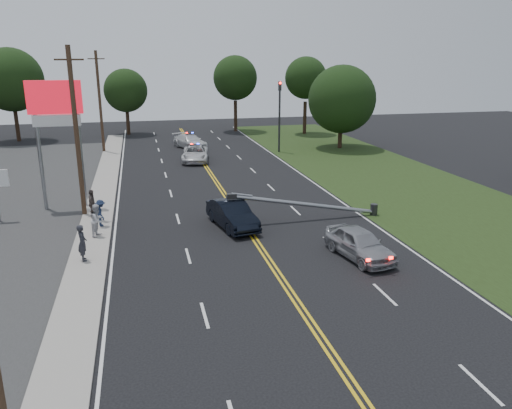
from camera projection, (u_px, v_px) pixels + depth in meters
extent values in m
plane|color=black|center=(284.00, 283.00, 21.42)|extent=(120.00, 120.00, 0.00)
cube|color=gray|center=(96.00, 224.00, 28.88)|extent=(1.80, 70.00, 0.12)
cube|color=black|center=(434.00, 201.00, 33.74)|extent=(12.00, 80.00, 0.01)
cube|color=gold|center=(238.00, 214.00, 30.75)|extent=(0.36, 80.00, 0.00)
cylinder|color=gray|center=(40.00, 155.00, 30.91)|extent=(0.24, 0.24, 7.00)
cylinder|color=gray|center=(81.00, 153.00, 31.44)|extent=(0.24, 0.24, 7.00)
cube|color=#B70C1B|center=(54.00, 97.00, 30.19)|extent=(3.20, 0.35, 2.00)
cube|color=white|center=(57.00, 120.00, 30.58)|extent=(2.80, 0.30, 0.70)
cylinder|color=#2D2D30|center=(279.00, 118.00, 50.27)|extent=(0.20, 0.20, 7.00)
cube|color=#2D2D30|center=(280.00, 86.00, 49.39)|extent=(0.28, 0.28, 0.90)
sphere|color=#FF0C07|center=(280.00, 83.00, 49.16)|extent=(0.22, 0.22, 0.22)
cylinder|color=#2D2D30|center=(374.00, 210.00, 30.58)|extent=(0.44, 0.44, 0.70)
cylinder|color=gray|center=(306.00, 204.00, 29.42)|extent=(8.90, 0.24, 1.80)
cube|color=#2D2D30|center=(232.00, 196.00, 28.22)|extent=(0.55, 0.32, 0.30)
cylinder|color=#382619|center=(77.00, 134.00, 29.17)|extent=(0.28, 0.28, 10.00)
cube|color=#382619|center=(69.00, 60.00, 27.99)|extent=(1.60, 0.10, 0.10)
cylinder|color=#382619|center=(100.00, 103.00, 49.71)|extent=(0.28, 0.28, 10.00)
cube|color=#382619|center=(96.00, 59.00, 48.52)|extent=(1.60, 0.10, 0.10)
cylinder|color=black|center=(17.00, 124.00, 57.29)|extent=(0.44, 0.44, 4.02)
sphere|color=black|center=(11.00, 80.00, 55.90)|extent=(7.07, 7.07, 7.07)
cylinder|color=black|center=(128.00, 122.00, 62.51)|extent=(0.44, 0.44, 3.14)
sphere|color=black|center=(126.00, 91.00, 61.42)|extent=(5.28, 5.28, 5.28)
cylinder|color=black|center=(236.00, 116.00, 65.26)|extent=(0.44, 0.44, 3.96)
sphere|color=black|center=(235.00, 78.00, 63.89)|extent=(5.63, 5.63, 5.63)
cylinder|color=black|center=(305.00, 118.00, 63.03)|extent=(0.44, 0.44, 4.01)
sphere|color=black|center=(306.00, 78.00, 61.64)|extent=(5.16, 5.16, 5.16)
cylinder|color=black|center=(340.00, 134.00, 53.12)|extent=(0.44, 0.44, 2.98)
sphere|color=black|center=(342.00, 99.00, 52.09)|extent=(7.04, 7.04, 7.04)
imported|color=black|center=(232.00, 214.00, 28.30)|extent=(2.48, 4.81, 1.51)
imported|color=#94969B|center=(359.00, 243.00, 23.94)|extent=(2.46, 4.53, 1.46)
imported|color=silver|center=(195.00, 154.00, 46.40)|extent=(3.07, 5.33, 1.40)
imported|color=silver|center=(190.00, 141.00, 53.14)|extent=(3.79, 5.41, 1.45)
imported|color=#26272E|center=(82.00, 243.00, 23.28)|extent=(0.56, 0.72, 1.75)
imported|color=silver|center=(97.00, 220.00, 26.53)|extent=(0.94, 1.04, 1.75)
imported|color=#18243E|center=(101.00, 213.00, 28.11)|extent=(0.79, 1.10, 1.53)
imported|color=#5B4E49|center=(92.00, 204.00, 29.60)|extent=(0.56, 1.05, 1.70)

